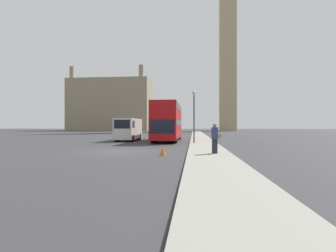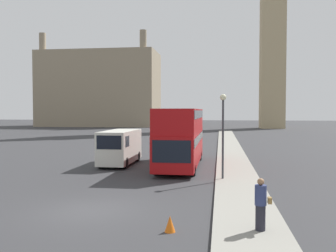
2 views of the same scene
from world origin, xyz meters
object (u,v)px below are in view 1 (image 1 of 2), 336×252
(pedestrian, at_px, (215,138))
(street_lamp, at_px, (194,108))
(red_double_decker_bus, at_px, (168,121))
(white_van, at_px, (128,129))
(clock_tower, at_px, (228,29))

(pedestrian, distance_m, street_lamp, 9.69)
(red_double_decker_bus, bearing_deg, white_van, 176.19)
(clock_tower, distance_m, red_double_decker_bus, 72.75)
(clock_tower, height_order, street_lamp, clock_tower)
(clock_tower, xyz_separation_m, street_lamp, (-11.79, -68.27, -32.19))
(pedestrian, height_order, street_lamp, street_lamp)
(clock_tower, distance_m, street_lamp, 76.39)
(red_double_decker_bus, relative_size, pedestrian, 6.32)
(pedestrian, bearing_deg, street_lamp, 97.13)
(pedestrian, xyz_separation_m, street_lamp, (-1.17, 9.32, 2.41))
(white_van, relative_size, street_lamp, 1.19)
(white_van, xyz_separation_m, pedestrian, (8.80, -14.90, -0.38))
(street_lamp, bearing_deg, red_double_decker_bus, 119.39)
(red_double_decker_bus, height_order, pedestrian, red_double_decker_bus)
(red_double_decker_bus, height_order, white_van, red_double_decker_bus)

